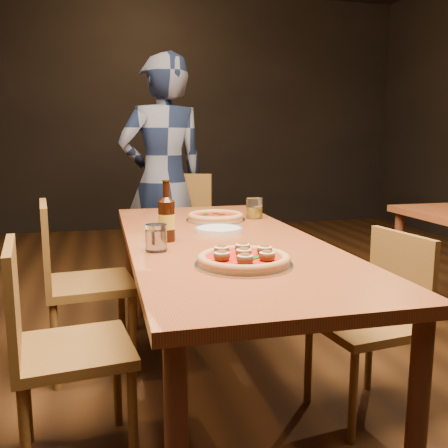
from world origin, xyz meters
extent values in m
plane|color=black|center=(0.00, 0.00, 0.00)|extent=(9.00, 9.00, 0.00)
plane|color=black|center=(0.00, 4.50, 1.50)|extent=(7.00, 0.00, 7.00)
cube|color=brown|center=(0.00, 0.00, 0.73)|extent=(0.80, 2.00, 0.04)
cylinder|color=#532717|center=(-0.34, 0.94, 0.35)|extent=(0.06, 0.06, 0.71)
cylinder|color=#532717|center=(0.34, -0.94, 0.35)|extent=(0.06, 0.06, 0.71)
cylinder|color=#532717|center=(0.34, 0.94, 0.35)|extent=(0.06, 0.06, 0.71)
cylinder|color=#532717|center=(1.36, 0.74, 0.35)|extent=(0.06, 0.06, 0.71)
cylinder|color=#B7B7BF|center=(-0.04, -0.47, 0.75)|extent=(0.34, 0.34, 0.01)
cylinder|color=tan|center=(-0.04, -0.47, 0.76)|extent=(0.31, 0.31, 0.02)
torus|color=tan|center=(-0.04, -0.47, 0.77)|extent=(0.32, 0.32, 0.03)
cylinder|color=#B0260A|center=(-0.04, -0.47, 0.78)|extent=(0.25, 0.25, 0.00)
cylinder|color=#B7B7BF|center=(0.08, 0.46, 0.75)|extent=(0.31, 0.31, 0.01)
cylinder|color=tan|center=(0.08, 0.46, 0.77)|extent=(0.29, 0.29, 0.02)
torus|color=tan|center=(0.08, 0.46, 0.77)|extent=(0.29, 0.29, 0.03)
cylinder|color=#B0260A|center=(0.08, 0.46, 0.78)|extent=(0.22, 0.22, 0.00)
cylinder|color=white|center=(0.02, 0.13, 0.76)|extent=(0.22, 0.22, 0.02)
cylinder|color=black|center=(-0.24, -0.01, 0.83)|extent=(0.07, 0.07, 0.17)
cylinder|color=black|center=(-0.24, -0.01, 0.96)|extent=(0.03, 0.03, 0.08)
cylinder|color=gold|center=(-0.24, -0.01, 0.83)|extent=(0.07, 0.07, 0.06)
cylinder|color=white|center=(-0.30, -0.19, 0.80)|extent=(0.08, 0.08, 0.10)
cylinder|color=#9D7411|center=(0.30, 0.48, 0.80)|extent=(0.09, 0.09, 0.11)
imported|color=black|center=(-0.07, 1.45, 0.87)|extent=(0.71, 0.55, 1.75)
camera|label=1|loc=(-0.49, -2.06, 1.18)|focal=40.00mm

